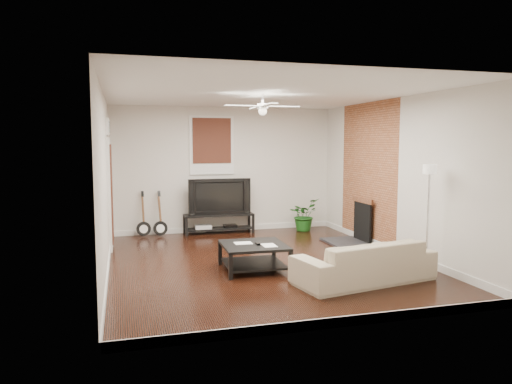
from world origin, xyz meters
TOP-DOWN VIEW (x-y plane):
  - room at (0.00, 0.00)m, footprint 5.01×6.01m
  - brick_accent at (2.49, 1.00)m, footprint 0.02×2.20m
  - fireplace at (2.20, 1.00)m, footprint 0.80×1.10m
  - window_back at (-0.30, 2.97)m, footprint 1.00×0.06m
  - door_left at (-2.46, 1.90)m, footprint 0.08×1.00m
  - tv_stand at (-0.19, 2.78)m, footprint 1.54×0.41m
  - tv at (-0.19, 2.80)m, footprint 1.38×0.18m
  - coffee_table at (-0.27, -0.43)m, footprint 1.01×1.01m
  - sofa at (1.09, -1.50)m, footprint 2.19×1.18m
  - floor_lamp at (2.20, -1.40)m, footprint 0.32×0.32m
  - potted_plant at (1.73, 2.55)m, footprint 0.87×0.86m
  - guitar_left at (-1.83, 2.75)m, footprint 0.33×0.25m
  - guitar_right at (-1.48, 2.72)m, footprint 0.34×0.27m
  - ceiling_fan at (0.00, 0.00)m, footprint 1.24×1.24m

SIDE VIEW (x-z plane):
  - coffee_table at x=-0.27m, z-range 0.00..0.41m
  - tv_stand at x=-0.19m, z-range 0.00..0.43m
  - sofa at x=1.09m, z-range 0.00..0.61m
  - potted_plant at x=1.73m, z-range 0.00..0.73m
  - fireplace at x=2.20m, z-range 0.00..0.92m
  - guitar_left at x=-1.83m, z-range 0.00..0.99m
  - guitar_right at x=-1.48m, z-range 0.00..0.99m
  - tv at x=-0.19m, z-range 0.43..1.23m
  - floor_lamp at x=2.20m, z-range 0.00..1.69m
  - door_left at x=-2.46m, z-range 0.00..2.50m
  - room at x=0.00m, z-range 0.00..2.80m
  - brick_accent at x=2.49m, z-range 0.00..2.80m
  - window_back at x=-0.30m, z-range 1.30..2.60m
  - ceiling_fan at x=0.00m, z-range 2.44..2.76m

